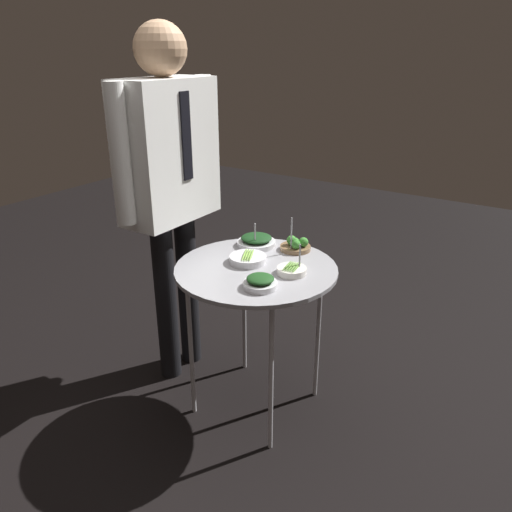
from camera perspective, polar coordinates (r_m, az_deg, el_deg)
ground_plane at (r=2.49m, az=0.00°, el=-16.37°), size 8.00×8.00×0.00m
serving_cart at (r=2.13m, az=0.00°, el=-2.46°), size 0.69×0.69×0.71m
bowl_asparagus_center at (r=2.05m, az=4.12°, el=-1.61°), size 0.12×0.12×0.13m
bowl_asparagus_far_rim at (r=2.15m, az=-0.93°, el=-0.33°), size 0.16×0.16×0.04m
bowl_spinach_front_center at (r=2.33m, az=0.05°, el=1.74°), size 0.18×0.18×0.13m
bowl_spinach_near_rim at (r=1.92m, az=0.49°, el=-3.01°), size 0.13×0.13×0.05m
bowl_broccoli_mid_right at (r=2.28m, az=4.57°, el=1.26°), size 0.14×0.14×0.17m
waiter_figure at (r=2.32m, az=-9.96°, el=9.80°), size 0.62×0.23×1.68m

